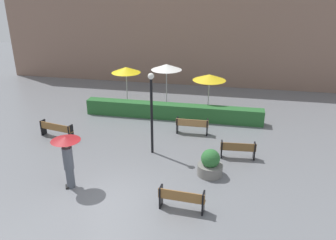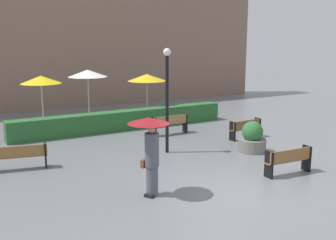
# 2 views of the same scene
# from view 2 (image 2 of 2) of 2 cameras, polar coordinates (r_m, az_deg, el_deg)

# --- Properties ---
(ground_plane) EXTENTS (60.00, 60.00, 0.00)m
(ground_plane) POSITION_cam_2_polar(r_m,az_deg,el_deg) (11.46, 7.23, -9.85)
(ground_plane) COLOR slate
(bench_near_right) EXTENTS (1.65, 0.46, 0.83)m
(bench_near_right) POSITION_cam_2_polar(r_m,az_deg,el_deg) (13.03, 16.76, -5.34)
(bench_near_right) COLOR olive
(bench_near_right) RESTS_ON ground
(bench_far_right) EXTENTS (1.59, 0.44, 0.80)m
(bench_far_right) POSITION_cam_2_polar(r_m,az_deg,el_deg) (17.25, 10.96, -1.05)
(bench_far_right) COLOR brown
(bench_far_right) RESTS_ON ground
(bench_back_row) EXTENTS (1.69, 0.37, 0.85)m
(bench_back_row) POSITION_cam_2_polar(r_m,az_deg,el_deg) (17.68, 0.34, -0.42)
(bench_back_row) COLOR #9E7242
(bench_back_row) RESTS_ON ground
(bench_far_left) EXTENTS (1.90, 0.73, 0.81)m
(bench_far_left) POSITION_cam_2_polar(r_m,az_deg,el_deg) (13.79, -20.60, -4.70)
(bench_far_left) COLOR olive
(bench_far_left) RESTS_ON ground
(pedestrian_with_umbrella) EXTENTS (1.11, 1.11, 2.13)m
(pedestrian_with_umbrella) POSITION_cam_2_polar(r_m,az_deg,el_deg) (10.62, -2.52, -3.30)
(pedestrian_with_umbrella) COLOR #4C515B
(pedestrian_with_umbrella) RESTS_ON ground
(planter_pot) EXTENTS (1.04, 1.04, 1.15)m
(planter_pot) POSITION_cam_2_polar(r_m,az_deg,el_deg) (15.33, 11.81, -2.61)
(planter_pot) COLOR slate
(planter_pot) RESTS_ON ground
(lamp_post) EXTENTS (0.28, 0.28, 3.82)m
(lamp_post) POSITION_cam_2_polar(r_m,az_deg,el_deg) (14.54, -0.14, 4.34)
(lamp_post) COLOR black
(lamp_post) RESTS_ON ground
(patio_umbrella_yellow) EXTENTS (1.81, 1.81, 2.51)m
(patio_umbrella_yellow) POSITION_cam_2_polar(r_m,az_deg,el_deg) (19.05, -17.52, 5.45)
(patio_umbrella_yellow) COLOR silver
(patio_umbrella_yellow) RESTS_ON ground
(patio_umbrella_white) EXTENTS (1.93, 1.93, 2.64)m
(patio_umbrella_white) POSITION_cam_2_polar(r_m,az_deg,el_deg) (20.36, -11.29, 6.47)
(patio_umbrella_white) COLOR silver
(patio_umbrella_white) RESTS_ON ground
(patio_umbrella_yellow_far) EXTENTS (1.96, 1.96, 2.39)m
(patio_umbrella_yellow_far) POSITION_cam_2_polar(r_m,az_deg,el_deg) (20.55, -3.00, 6.01)
(patio_umbrella_yellow_far) COLOR silver
(patio_umbrella_yellow_far) RESTS_ON ground
(hedge_strip) EXTENTS (10.31, 0.70, 0.88)m
(hedge_strip) POSITION_cam_2_polar(r_m,az_deg,el_deg) (18.76, -6.32, -0.02)
(hedge_strip) COLOR #28602D
(hedge_strip) RESTS_ON ground
(building_facade) EXTENTS (28.00, 1.20, 8.61)m
(building_facade) POSITION_cam_2_polar(r_m,az_deg,el_deg) (25.34, -15.21, 11.41)
(building_facade) COLOR #846656
(building_facade) RESTS_ON ground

